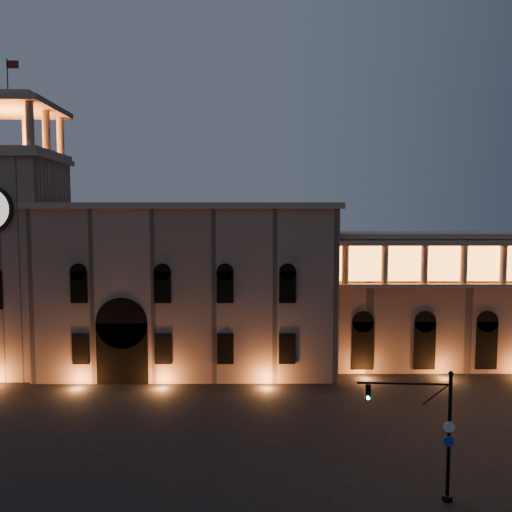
% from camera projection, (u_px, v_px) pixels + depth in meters
% --- Properties ---
extents(ground, '(160.00, 160.00, 0.00)m').
position_uv_depth(ground, '(181.00, 465.00, 32.62)').
color(ground, black).
rests_on(ground, ground).
extents(government_building, '(30.80, 12.80, 17.60)m').
position_uv_depth(government_building, '(190.00, 286.00, 53.79)').
color(government_building, '#90705E').
rests_on(government_building, ground).
extents(clock_tower, '(9.80, 9.80, 32.40)m').
position_uv_depth(clock_tower, '(14.00, 252.00, 52.45)').
color(clock_tower, '#90705E').
rests_on(clock_tower, ground).
extents(colonnade_wing, '(40.60, 11.50, 14.50)m').
position_uv_depth(colonnade_wing, '(496.00, 296.00, 56.07)').
color(colonnade_wing, '#8B6B59').
rests_on(colonnade_wing, ground).
extents(traffic_light, '(5.52, 0.78, 7.58)m').
position_uv_depth(traffic_light, '(432.00, 433.00, 28.33)').
color(traffic_light, black).
rests_on(traffic_light, ground).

